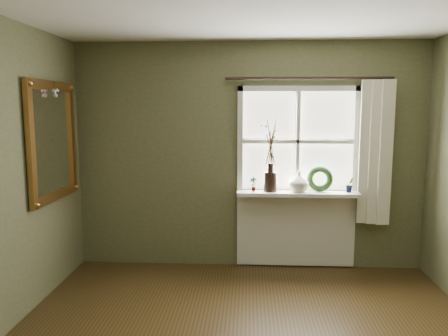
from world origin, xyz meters
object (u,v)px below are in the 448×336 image
wreath (320,182)px  gilt_mirror (53,141)px  cream_vase (299,182)px  dark_jug (270,182)px

wreath → gilt_mirror: 2.89m
cream_vase → gilt_mirror: gilt_mirror is taller
dark_jug → cream_vase: bearing=0.0°
dark_jug → wreath: wreath is taller
wreath → gilt_mirror: gilt_mirror is taller
dark_jug → gilt_mirror: 2.35m
dark_jug → gilt_mirror: size_ratio=0.19×
cream_vase → wreath: wreath is taller
dark_jug → cream_vase: cream_vase is taller
wreath → dark_jug: bearing=-164.6°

